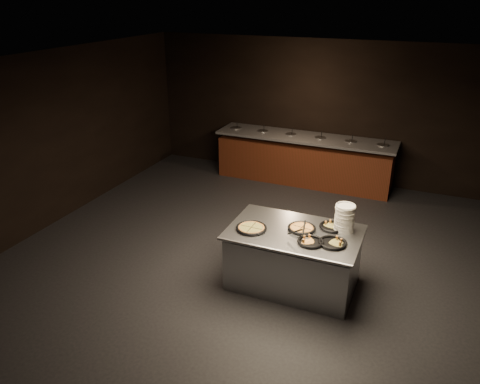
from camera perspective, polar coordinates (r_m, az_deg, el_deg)
The scene contains 11 objects.
room at distance 6.42m, azimuth -0.57°, elevation 2.18°, with size 7.02×8.02×2.92m.
salad_bar at distance 9.93m, azimuth 7.75°, elevation 3.60°, with size 3.70×0.83×1.18m.
serving_counter at distance 6.49m, azimuth 6.51°, elevation -8.09°, with size 1.75×1.13×0.83m.
plate_stack at distance 6.32m, azimuth 12.63°, elevation -3.11°, with size 0.26×0.26×0.36m, color silver.
pan_veggie_whole at distance 6.27m, azimuth 1.39°, elevation -4.40°, with size 0.42×0.42×0.04m.
pan_cheese_whole at distance 6.32m, azimuth 7.53°, elevation -4.37°, with size 0.38×0.38×0.04m.
pan_cheese_slices_a at distance 6.43m, azimuth 11.20°, elevation -4.15°, with size 0.35×0.35×0.04m.
pan_cheese_slices_b at distance 6.01m, azimuth 8.60°, elevation -6.01°, with size 0.34×0.34×0.04m.
pan_veggie_slices at distance 6.04m, azimuth 11.24°, elevation -6.07°, with size 0.36×0.36×0.04m.
server_left at distance 6.22m, azimuth 7.81°, elevation -4.31°, with size 0.12×0.32×0.16m.
server_right at distance 6.05m, azimuth 7.14°, elevation -5.10°, with size 0.31×0.09×0.15m.
Camera 1 is at (2.41, -5.48, 3.79)m, focal length 35.00 mm.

